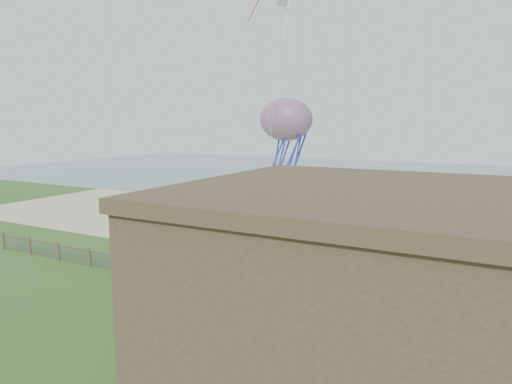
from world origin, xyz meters
TOP-DOWN VIEW (x-y plane):
  - ground at (0.00, 0.00)m, footprint 160.00×160.00m
  - sand_beach at (0.00, 22.00)m, footprint 72.00×20.00m
  - ocean at (0.00, 66.00)m, footprint 160.00×68.00m
  - chainlink_fence at (0.00, 6.00)m, footprint 36.20×0.20m
  - motel at (13.00, -1.00)m, footprint 15.00×10.00m
  - motel_deck at (13.00, 5.00)m, footprint 15.00×2.00m
  - picnic_table at (4.15, 5.00)m, footprint 1.92×1.52m
  - octopus_kite at (-0.36, 17.49)m, footprint 4.32×3.45m
  - kite_white at (-1.30, 18.83)m, footprint 2.19×1.98m

SIDE VIEW (x-z plane):
  - ground at x=0.00m, z-range 0.00..0.00m
  - ocean at x=0.00m, z-range -0.01..0.01m
  - sand_beach at x=0.00m, z-range -0.01..0.01m
  - motel_deck at x=13.00m, z-range 0.00..0.50m
  - picnic_table at x=4.15m, z-range 0.00..0.76m
  - chainlink_fence at x=0.00m, z-range -0.07..1.18m
  - motel at x=13.00m, z-range 0.00..7.00m
  - octopus_kite at x=-0.36m, z-range 3.52..11.44m
  - kite_white at x=-1.30m, z-range 16.30..19.18m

